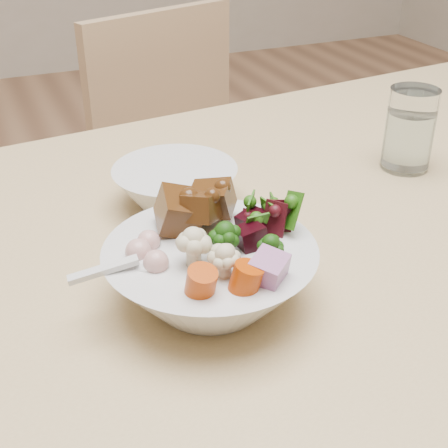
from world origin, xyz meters
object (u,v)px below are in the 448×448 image
Objects in this scene: chair_far at (195,183)px; water_glass at (409,133)px; food_bowl at (211,270)px; side_bowl at (175,187)px.

water_glass is at bearing -97.82° from chair_far.
food_bowl is (-0.24, -0.69, 0.27)m from chair_far.
side_bowl is at bearing 80.86° from food_bowl.
food_bowl is 0.19m from side_bowl.
water_glass is (0.34, 0.17, 0.02)m from food_bowl.
water_glass is at bearing 26.12° from food_bowl.
chair_far is 0.61m from side_bowl.
food_bowl is at bearing -128.26° from chair_far.
water_glass is (0.11, -0.52, 0.29)m from chair_far.
chair_far is at bearing 101.49° from water_glass.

